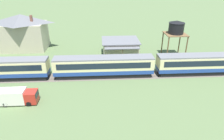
# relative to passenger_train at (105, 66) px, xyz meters

# --- Properties ---
(passenger_train) EXTENTS (101.17, 3.09, 4.10)m
(passenger_train) POSITION_rel_passenger_train_xyz_m (0.00, 0.00, 0.00)
(passenger_train) COLOR #234293
(passenger_train) RESTS_ON ground_plane
(railway_track) EXTENTS (163.98, 3.60, 0.04)m
(railway_track) POSITION_rel_passenger_train_xyz_m (5.11, 0.00, -2.27)
(railway_track) COLOR #665B51
(railway_track) RESTS_ON ground_plane
(station_building) EXTENTS (8.98, 8.80, 4.01)m
(station_building) POSITION_rel_passenger_train_xyz_m (4.08, 11.17, -0.24)
(station_building) COLOR #BCB293
(station_building) RESTS_ON ground_plane
(station_house_grey_roof) EXTENTS (12.30, 8.07, 9.32)m
(station_house_grey_roof) POSITION_rel_passenger_train_xyz_m (-21.10, 17.52, 2.52)
(station_house_grey_roof) COLOR #BCB293
(station_house_grey_roof) RESTS_ON ground_plane
(water_tower) EXTENTS (4.93, 4.93, 8.82)m
(water_tower) POSITION_rel_passenger_train_xyz_m (17.06, 9.78, 4.72)
(water_tower) COLOR brown
(water_tower) RESTS_ON ground_plane
(delivery_truck_red) EXTENTS (5.87, 2.05, 2.43)m
(delivery_truck_red) POSITION_rel_passenger_train_xyz_m (-13.96, -8.54, -1.02)
(delivery_truck_red) COLOR #B2281E
(delivery_truck_red) RESTS_ON ground_plane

